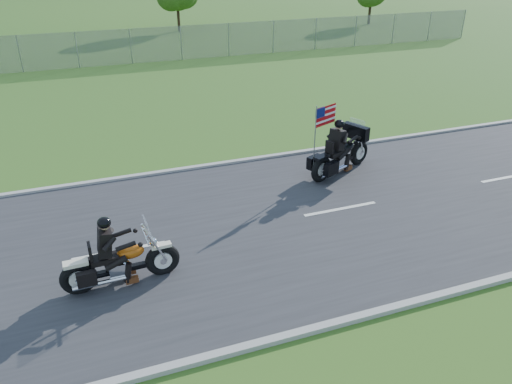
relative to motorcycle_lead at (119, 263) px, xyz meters
name	(u,v)px	position (x,y,z in m)	size (l,w,h in m)	color
ground	(200,237)	(2.09, 1.27, -0.54)	(420.00, 420.00, 0.00)	#214E18
road	(200,236)	(2.09, 1.27, -0.52)	(120.00, 8.00, 0.04)	#28282B
curb_north	(169,172)	(2.09, 5.32, -0.49)	(120.00, 0.18, 0.12)	#9E9B93
curb_south	(255,345)	(2.09, -2.78, -0.49)	(120.00, 0.18, 0.12)	#9E9B93
fence	(20,54)	(-2.91, 21.27, 0.46)	(60.00, 0.03, 2.00)	gray
motorcycle_lead	(119,263)	(0.00, 0.00, 0.00)	(2.57, 0.66, 1.73)	black
motorcycle_follow	(341,155)	(7.25, 3.46, 0.08)	(2.60, 1.44, 2.30)	black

